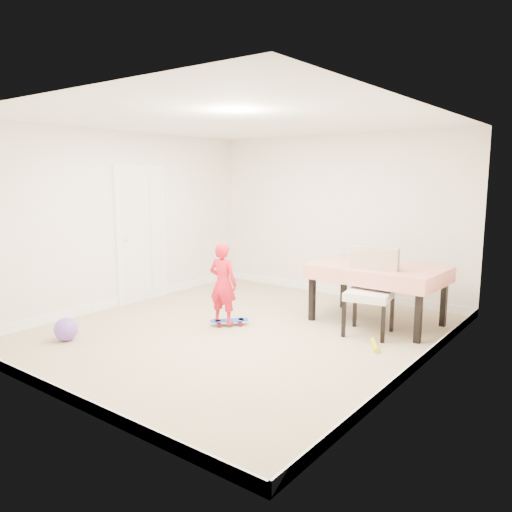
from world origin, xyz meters
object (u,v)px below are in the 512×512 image
Objects in this scene: skateboard at (229,323)px; balloon at (66,329)px; dining_chair at (369,292)px; dining_table at (377,294)px; child at (223,286)px.

skateboard is 2.02m from balloon.
dining_chair is at bearing 40.94° from balloon.
child reaches higher than dining_table.
balloon is (-1.16, -1.65, 0.10)m from skateboard.
balloon is (-2.77, -2.41, -0.40)m from dining_chair.
dining_table is at bearing -6.78° from skateboard.
dining_chair is 1.85m from skateboard.
dining_table is at bearing 93.17° from dining_chair.
balloon is (-2.66, -2.92, -0.25)m from dining_table.
child is at bearing -136.84° from dining_table.
dining_table is at bearing 47.66° from balloon.
dining_chair is at bearing -163.21° from child.
child is 1.97m from balloon.
skateboard is at bearing -164.59° from dining_chair.
dining_table reaches higher than skateboard.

